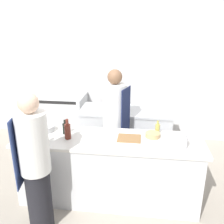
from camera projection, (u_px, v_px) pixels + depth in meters
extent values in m
plane|color=#A89E8E|center=(109.00, 196.00, 3.60)|extent=(16.00, 16.00, 0.00)
cube|color=silver|center=(123.00, 72.00, 5.12)|extent=(8.00, 0.06, 2.80)
cube|color=silver|center=(109.00, 170.00, 3.46)|extent=(2.39, 0.70, 0.88)
cube|color=silver|center=(109.00, 140.00, 3.30)|extent=(2.49, 0.73, 0.04)
cube|color=silver|center=(126.00, 134.00, 4.56)|extent=(1.56, 0.68, 0.88)
cube|color=silver|center=(126.00, 111.00, 4.40)|extent=(1.63, 0.70, 0.04)
cube|color=silver|center=(64.00, 118.00, 5.19)|extent=(0.86, 0.70, 0.98)
cube|color=black|center=(60.00, 135.00, 4.94)|extent=(0.69, 0.01, 0.34)
cube|color=black|center=(57.00, 103.00, 4.72)|extent=(0.73, 0.01, 0.06)
cylinder|color=black|center=(40.00, 199.00, 2.96)|extent=(0.29, 0.29, 0.78)
cylinder|color=silver|center=(33.00, 143.00, 2.71)|extent=(0.34, 0.34, 0.70)
cube|color=navy|center=(18.00, 152.00, 2.73)|extent=(0.06, 0.32, 0.81)
sphere|color=beige|center=(28.00, 103.00, 2.55)|extent=(0.22, 0.22, 0.22)
cylinder|color=black|center=(114.00, 149.00, 4.11)|extent=(0.31, 0.31, 0.79)
cylinder|color=silver|center=(114.00, 106.00, 3.86)|extent=(0.37, 0.37, 0.70)
cube|color=#19234C|center=(126.00, 114.00, 3.82)|extent=(0.11, 0.34, 0.82)
sphere|color=brown|center=(115.00, 77.00, 3.71)|extent=(0.22, 0.22, 0.22)
cylinder|color=#B2A84C|center=(157.00, 129.00, 3.43)|extent=(0.06, 0.06, 0.13)
cylinder|color=#B2A84C|center=(158.00, 123.00, 3.40)|extent=(0.03, 0.03, 0.05)
cylinder|color=#5B2319|center=(68.00, 132.00, 3.27)|extent=(0.08, 0.08, 0.20)
cylinder|color=#5B2319|center=(67.00, 122.00, 3.22)|extent=(0.04, 0.04, 0.08)
cylinder|color=silver|center=(185.00, 143.00, 3.02)|extent=(0.07, 0.07, 0.15)
cylinder|color=silver|center=(185.00, 135.00, 2.98)|extent=(0.03, 0.03, 0.06)
cylinder|color=black|center=(65.00, 129.00, 3.43)|extent=(0.07, 0.07, 0.14)
cylinder|color=black|center=(65.00, 122.00, 3.39)|extent=(0.03, 0.03, 0.06)
cylinder|color=tan|center=(153.00, 135.00, 3.33)|extent=(0.20, 0.20, 0.06)
cylinder|color=#B7BABC|center=(45.00, 128.00, 3.52)|extent=(0.26, 0.26, 0.08)
cube|color=olive|center=(129.00, 138.00, 3.29)|extent=(0.31, 0.25, 0.01)
cylinder|color=silver|center=(114.00, 102.00, 4.48)|extent=(0.31, 0.31, 0.18)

